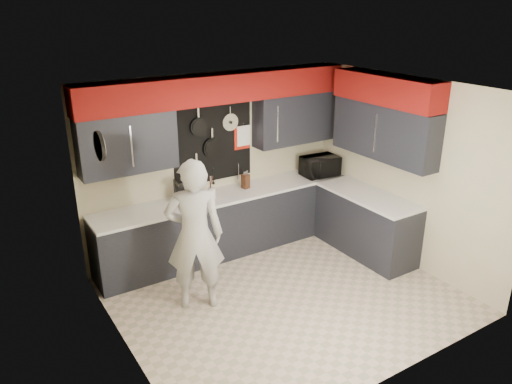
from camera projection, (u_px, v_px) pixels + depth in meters
ground at (284, 296)px, 6.32m from camera, size 4.00×4.00×0.00m
back_wall_assembly at (220, 116)px, 6.86m from camera, size 4.00×0.36×2.60m
right_wall_assembly at (387, 123)px, 6.75m from camera, size 0.36×3.50×2.60m
left_wall_assembly at (119, 239)px, 4.86m from camera, size 0.05×3.50×2.60m
base_cabinets at (267, 223)px, 7.29m from camera, size 3.95×2.20×0.92m
microwave at (320, 166)px, 7.80m from camera, size 0.58×0.42×0.31m
knife_block at (246, 181)px, 7.29m from camera, size 0.12×0.12×0.21m
utensil_crock at (212, 193)px, 6.95m from camera, size 0.11×0.11×0.15m
coffee_maker at (182, 191)px, 6.75m from camera, size 0.20×0.24×0.33m
person at (195, 235)px, 5.83m from camera, size 0.81×0.70×1.88m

